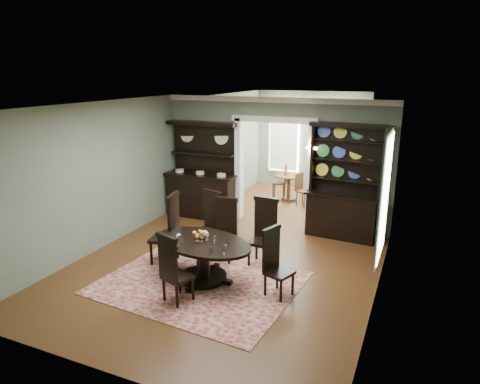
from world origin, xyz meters
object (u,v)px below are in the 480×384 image
object	(u,v)px
dining_table	(203,253)
sideboard	(202,184)
welsh_dresser	(344,197)
parlor_table	(289,184)

from	to	relation	value
dining_table	sideboard	bearing A→B (deg)	130.58
dining_table	sideboard	world-z (taller)	sideboard
dining_table	welsh_dresser	bearing A→B (deg)	71.55
dining_table	sideboard	xyz separation A→B (m)	(-1.69, 3.10, 0.32)
sideboard	welsh_dresser	bearing A→B (deg)	-0.77
parlor_table	dining_table	bearing A→B (deg)	-88.97
welsh_dresser	parlor_table	world-z (taller)	welsh_dresser
sideboard	welsh_dresser	xyz separation A→B (m)	(3.52, 0.01, 0.08)
sideboard	welsh_dresser	distance (m)	3.52
sideboard	welsh_dresser	size ratio (longest dim) A/B	0.95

